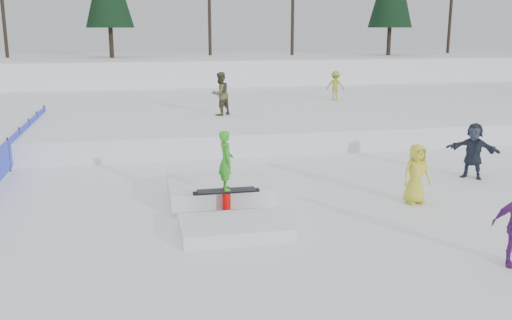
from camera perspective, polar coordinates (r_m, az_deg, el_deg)
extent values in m
plane|color=white|center=(13.16, -0.35, -6.73)|extent=(120.00, 120.00, 0.00)
cube|color=white|center=(42.32, -8.56, 8.62)|extent=(60.00, 14.00, 2.40)
cube|color=white|center=(28.52, -6.78, 4.89)|extent=(50.00, 18.00, 0.80)
cube|color=blue|center=(19.55, -23.49, 0.49)|extent=(0.03, 16.00, 0.95)
cylinder|color=black|center=(19.55, -23.49, 0.49)|extent=(0.05, 0.05, 1.10)
cylinder|color=black|center=(21.38, -22.51, 1.59)|extent=(0.05, 0.05, 1.10)
cylinder|color=black|center=(23.22, -21.69, 2.51)|extent=(0.05, 0.05, 1.10)
cylinder|color=black|center=(25.06, -20.99, 3.30)|extent=(0.05, 0.05, 1.10)
cylinder|color=black|center=(26.92, -20.38, 3.98)|extent=(0.05, 0.05, 1.10)
cylinder|color=black|center=(40.66, -14.28, 11.29)|extent=(0.30, 0.30, 2.00)
cylinder|color=black|center=(44.17, 13.15, 11.48)|extent=(0.30, 0.30, 2.00)
imported|color=#474428|center=(24.26, -3.59, 6.63)|extent=(1.12, 1.08, 1.83)
imported|color=#98A022|center=(29.68, 7.94, 7.39)|extent=(1.10, 0.96, 1.47)
imported|color=gold|center=(15.25, 15.73, -1.34)|extent=(0.82, 0.59, 1.57)
imported|color=#242B39|center=(18.35, 20.91, 0.87)|extent=(1.47, 1.44, 1.68)
cube|color=white|center=(15.01, -3.74, -3.13)|extent=(2.60, 2.20, 0.54)
cube|color=white|center=(12.70, -2.11, -6.77)|extent=(2.40, 1.60, 0.30)
cylinder|color=#FB100D|center=(13.86, -2.95, -5.57)|extent=(0.44, 0.44, 0.06)
cylinder|color=#FB100D|center=(13.77, -2.97, -4.51)|extent=(0.20, 0.20, 0.60)
cube|color=black|center=(13.67, -2.98, -3.19)|extent=(1.60, 0.16, 0.06)
cube|color=black|center=(13.66, -2.98, -3.01)|extent=(1.40, 0.28, 0.03)
imported|color=green|center=(13.48, -3.02, -0.04)|extent=(0.34, 0.52, 1.42)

